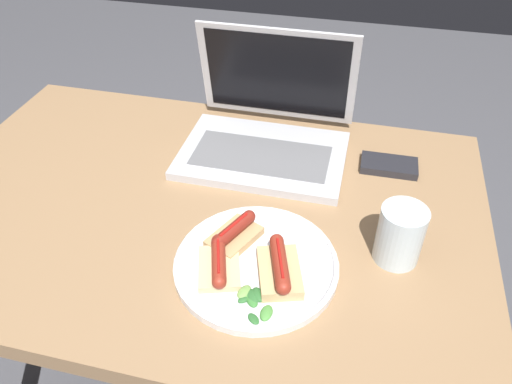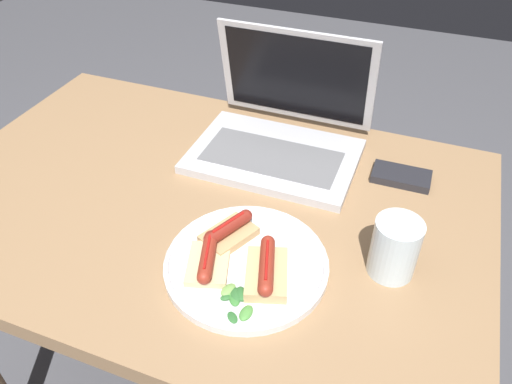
{
  "view_description": "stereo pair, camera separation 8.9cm",
  "coord_description": "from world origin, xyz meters",
  "px_view_note": "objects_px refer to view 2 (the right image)",
  "views": [
    {
      "loc": [
        0.28,
        -0.68,
        1.36
      ],
      "look_at": [
        0.12,
        -0.01,
        0.8
      ],
      "focal_mm": 35.0,
      "sensor_mm": 36.0,
      "label": 1
    },
    {
      "loc": [
        0.37,
        -0.65,
        1.36
      ],
      "look_at": [
        0.12,
        -0.01,
        0.8
      ],
      "focal_mm": 35.0,
      "sensor_mm": 36.0,
      "label": 2
    }
  ],
  "objects_px": {
    "plate": "(246,263)",
    "drinking_glass": "(395,248)",
    "laptop": "(280,133)",
    "external_drive": "(401,176)"
  },
  "relations": [
    {
      "from": "plate",
      "to": "external_drive",
      "type": "distance_m",
      "value": 0.39
    },
    {
      "from": "laptop",
      "to": "external_drive",
      "type": "distance_m",
      "value": 0.27
    },
    {
      "from": "laptop",
      "to": "external_drive",
      "type": "bearing_deg",
      "value": -2.76
    },
    {
      "from": "external_drive",
      "to": "plate",
      "type": "bearing_deg",
      "value": -122.45
    },
    {
      "from": "plate",
      "to": "drinking_glass",
      "type": "height_order",
      "value": "drinking_glass"
    },
    {
      "from": "laptop",
      "to": "drinking_glass",
      "type": "relative_size",
      "value": 3.35
    },
    {
      "from": "laptop",
      "to": "external_drive",
      "type": "height_order",
      "value": "laptop"
    },
    {
      "from": "plate",
      "to": "drinking_glass",
      "type": "bearing_deg",
      "value": 19.74
    },
    {
      "from": "external_drive",
      "to": "drinking_glass",
      "type": "bearing_deg",
      "value": -86.55
    },
    {
      "from": "laptop",
      "to": "external_drive",
      "type": "relative_size",
      "value": 2.98
    }
  ]
}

